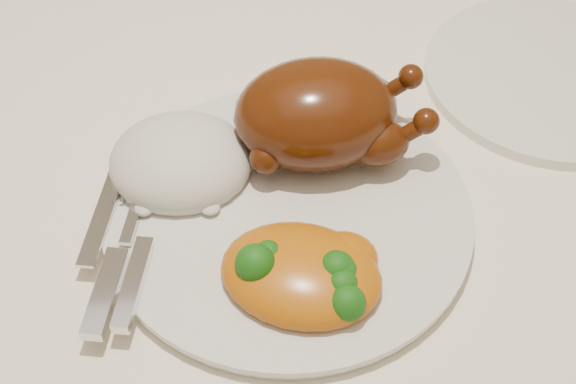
{
  "coord_description": "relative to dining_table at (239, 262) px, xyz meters",
  "views": [
    {
      "loc": [
        -0.02,
        -0.44,
        1.25
      ],
      "look_at": [
        0.04,
        -0.04,
        0.8
      ],
      "focal_mm": 50.0,
      "sensor_mm": 36.0,
      "label": 1
    }
  ],
  "objects": [
    {
      "name": "rice_mound",
      "position": [
        -0.04,
        0.01,
        0.13
      ],
      "size": [
        0.13,
        0.12,
        0.06
      ],
      "rotation": [
        0.0,
        0.0,
        -0.13
      ],
      "color": "silver",
      "rests_on": "dinner_plate"
    },
    {
      "name": "dinner_plate",
      "position": [
        0.04,
        -0.04,
        0.11
      ],
      "size": [
        0.34,
        0.34,
        0.01
      ],
      "primitive_type": "cylinder",
      "rotation": [
        0.0,
        0.0,
        0.26
      ],
      "color": "silver",
      "rests_on": "tablecloth"
    },
    {
      "name": "mac_and_cheese",
      "position": [
        0.04,
        -0.11,
        0.12
      ],
      "size": [
        0.14,
        0.13,
        0.05
      ],
      "rotation": [
        0.0,
        0.0,
        -0.43
      ],
      "color": "#B85E0B",
      "rests_on": "dinner_plate"
    },
    {
      "name": "dining_table",
      "position": [
        0.0,
        0.0,
        0.0
      ],
      "size": [
        1.6,
        0.9,
        0.76
      ],
      "color": "brown",
      "rests_on": "floor"
    },
    {
      "name": "roast_chicken",
      "position": [
        0.07,
        0.02,
        0.15
      ],
      "size": [
        0.16,
        0.1,
        0.08
      ],
      "rotation": [
        0.0,
        0.0,
        -0.03
      ],
      "color": "#4D1E08",
      "rests_on": "dinner_plate"
    },
    {
      "name": "tablecloth",
      "position": [
        0.0,
        0.0,
        0.07
      ],
      "size": [
        1.73,
        1.03,
        0.18
      ],
      "color": "white",
      "rests_on": "dining_table"
    },
    {
      "name": "cutlery",
      "position": [
        -0.09,
        -0.08,
        0.12
      ],
      "size": [
        0.06,
        0.18,
        0.01
      ],
      "rotation": [
        0.0,
        0.0,
        -0.26
      ],
      "color": "silver",
      "rests_on": "dinner_plate"
    },
    {
      "name": "side_plate",
      "position": [
        0.3,
        0.09,
        0.11
      ],
      "size": [
        0.26,
        0.26,
        0.01
      ],
      "primitive_type": "cylinder",
      "rotation": [
        0.0,
        0.0,
        -0.09
      ],
      "color": "silver",
      "rests_on": "tablecloth"
    }
  ]
}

